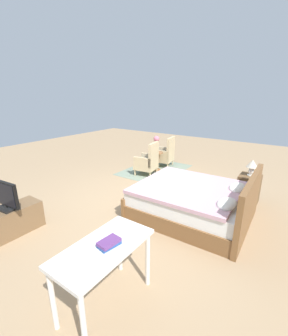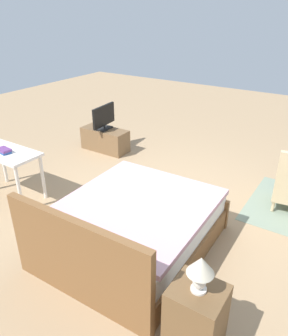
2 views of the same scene
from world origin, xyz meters
The scene contains 8 objects.
ground_plane centered at (0.00, 0.00, 0.00)m, with size 16.00×16.00×0.00m, color #A38460.
bed centered at (-0.18, 1.06, 0.30)m, with size 1.70×2.00×0.96m.
nightstand centered at (-1.33, 1.76, 0.30)m, with size 0.44×0.41×0.60m.
table_lamp centered at (-1.33, 1.76, 0.81)m, with size 0.22×0.22×0.33m.
tv_stand centered at (2.02, -1.13, 0.22)m, with size 0.96×0.40×0.45m.
tv_flatscreen centered at (2.02, -1.13, 0.69)m, with size 0.23×0.68×0.48m.
vanity_desk centered at (2.07, 1.03, 0.63)m, with size 1.04×0.52×0.74m.
book_stack centered at (2.03, 1.08, 0.77)m, with size 0.23×0.16×0.06m.
Camera 2 is at (-2.01, 3.59, 2.62)m, focal length 35.00 mm.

